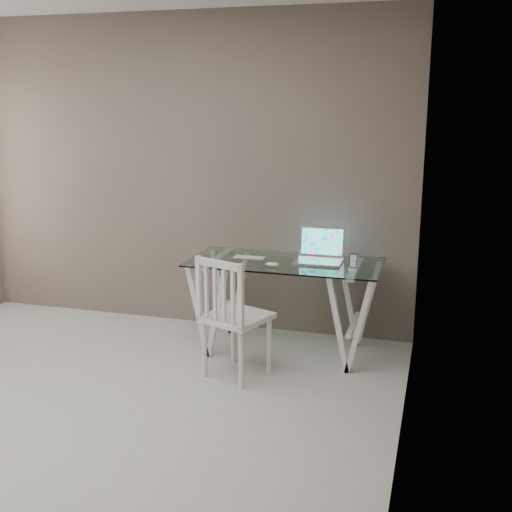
# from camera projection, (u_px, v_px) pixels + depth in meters

# --- Properties ---
(room) EXTENTS (4.50, 4.52, 2.71)m
(room) POSITION_uv_depth(u_px,v_px,m) (15.00, 150.00, 3.43)
(room) COLOR #BBB9B3
(room) RESTS_ON ground
(desk) EXTENTS (1.50, 0.70, 0.75)m
(desk) POSITION_uv_depth(u_px,v_px,m) (285.00, 306.00, 5.10)
(desk) COLOR silver
(desk) RESTS_ON ground
(chair) EXTENTS (0.54, 0.54, 0.91)m
(chair) POSITION_uv_depth(u_px,v_px,m) (230.00, 312.00, 4.56)
(chair) COLOR white
(chair) RESTS_ON ground
(laptop) EXTENTS (0.36, 0.31, 0.26)m
(laptop) POSITION_uv_depth(u_px,v_px,m) (320.00, 253.00, 5.02)
(laptop) COLOR silver
(laptop) RESTS_ON desk
(keyboard) EXTENTS (0.27, 0.11, 0.01)m
(keyboard) POSITION_uv_depth(u_px,v_px,m) (249.00, 258.00, 5.12)
(keyboard) COLOR silver
(keyboard) RESTS_ON desk
(mouse) EXTENTS (0.10, 0.06, 0.03)m
(mouse) POSITION_uv_depth(u_px,v_px,m) (272.00, 264.00, 4.86)
(mouse) COLOR silver
(mouse) RESTS_ON desk
(phone_dock) EXTENTS (0.06, 0.06, 0.12)m
(phone_dock) POSITION_uv_depth(u_px,v_px,m) (353.00, 265.00, 4.76)
(phone_dock) COLOR white
(phone_dock) RESTS_ON desk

